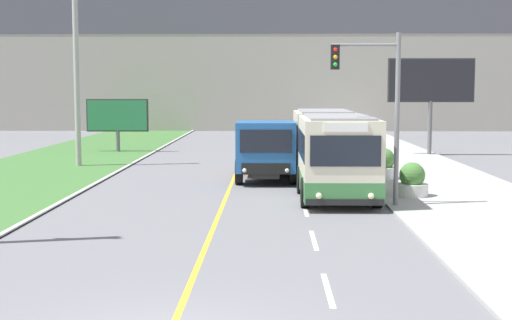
% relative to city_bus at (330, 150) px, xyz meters
% --- Properties ---
extents(lane_marking_centre, '(2.88, 140.00, 0.01)m').
position_rel_city_bus_xyz_m(lane_marking_centre, '(-3.61, -15.67, -1.52)').
color(lane_marking_centre, gold).
rests_on(lane_marking_centre, ground_plane).
extents(city_bus, '(2.67, 11.84, 2.99)m').
position_rel_city_bus_xyz_m(city_bus, '(0.00, 0.00, 0.00)').
color(city_bus, beige).
rests_on(city_bus, ground_plane).
extents(dump_truck, '(2.52, 6.58, 2.57)m').
position_rel_city_bus_xyz_m(dump_truck, '(-2.53, 2.09, -0.22)').
color(dump_truck, black).
rests_on(dump_truck, ground_plane).
extents(utility_pole_far, '(1.80, 0.28, 10.32)m').
position_rel_city_bus_xyz_m(utility_pole_far, '(-12.11, 7.81, 3.70)').
color(utility_pole_far, '#9E9E99').
rests_on(utility_pole_far, ground_plane).
extents(traffic_light_mast, '(2.28, 0.32, 5.75)m').
position_rel_city_bus_xyz_m(traffic_light_mast, '(1.16, -4.53, 2.15)').
color(traffic_light_mast, slate).
rests_on(traffic_light_mast, ground_plane).
extents(billboard_large, '(5.03, 0.24, 5.69)m').
position_rel_city_bus_xyz_m(billboard_large, '(7.02, 13.95, 2.72)').
color(billboard_large, '#59595B').
rests_on(billboard_large, ground_plane).
extents(billboard_small, '(3.84, 0.24, 3.29)m').
position_rel_city_bus_xyz_m(billboard_small, '(-11.85, 15.98, 0.69)').
color(billboard_small, '#59595B').
rests_on(billboard_small, ground_plane).
extents(planter_round_near, '(1.15, 1.15, 1.21)m').
position_rel_city_bus_xyz_m(planter_round_near, '(2.76, -2.51, -0.92)').
color(planter_round_near, silver).
rests_on(planter_round_near, sidewalk_right).
extents(planter_round_second, '(1.22, 1.22, 1.32)m').
position_rel_city_bus_xyz_m(planter_round_second, '(2.49, 2.42, -0.87)').
color(planter_round_second, silver).
rests_on(planter_round_second, sidewalk_right).
extents(planter_round_third, '(1.20, 1.20, 1.27)m').
position_rel_city_bus_xyz_m(planter_round_third, '(2.69, 7.35, -0.89)').
color(planter_round_third, silver).
rests_on(planter_round_third, sidewalk_right).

